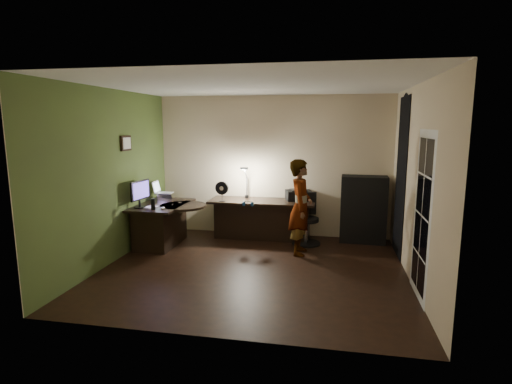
% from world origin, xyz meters
% --- Properties ---
extents(floor, '(4.50, 4.00, 0.01)m').
position_xyz_m(floor, '(0.00, 0.00, -0.01)').
color(floor, black).
rests_on(floor, ground).
extents(ceiling, '(4.50, 4.00, 0.01)m').
position_xyz_m(ceiling, '(0.00, 0.00, 2.71)').
color(ceiling, silver).
rests_on(ceiling, floor).
extents(wall_back, '(4.50, 0.01, 2.70)m').
position_xyz_m(wall_back, '(0.00, 2.00, 1.35)').
color(wall_back, beige).
rests_on(wall_back, floor).
extents(wall_front, '(4.50, 0.01, 2.70)m').
position_xyz_m(wall_front, '(0.00, -2.00, 1.35)').
color(wall_front, beige).
rests_on(wall_front, floor).
extents(wall_left, '(0.01, 4.00, 2.70)m').
position_xyz_m(wall_left, '(-2.25, 0.00, 1.35)').
color(wall_left, beige).
rests_on(wall_left, floor).
extents(wall_right, '(0.01, 4.00, 2.70)m').
position_xyz_m(wall_right, '(2.25, 0.00, 1.35)').
color(wall_right, beige).
rests_on(wall_right, floor).
extents(green_wall_overlay, '(0.00, 4.00, 2.70)m').
position_xyz_m(green_wall_overlay, '(-2.24, 0.00, 1.35)').
color(green_wall_overlay, '#455B27').
rests_on(green_wall_overlay, floor).
extents(arched_doorway, '(0.01, 0.90, 2.60)m').
position_xyz_m(arched_doorway, '(2.24, 1.15, 1.30)').
color(arched_doorway, black).
rests_on(arched_doorway, floor).
extents(french_door, '(0.02, 0.92, 2.10)m').
position_xyz_m(french_door, '(2.24, -0.55, 1.05)').
color(french_door, white).
rests_on(french_door, floor).
extents(framed_picture, '(0.04, 0.30, 0.25)m').
position_xyz_m(framed_picture, '(-2.22, 0.45, 1.85)').
color(framed_picture, black).
rests_on(framed_picture, wall_left).
extents(desk_left, '(0.81, 1.31, 0.75)m').
position_xyz_m(desk_left, '(-1.83, 0.90, 0.38)').
color(desk_left, black).
rests_on(desk_left, floor).
extents(desk_right, '(1.98, 0.70, 0.74)m').
position_xyz_m(desk_right, '(-0.15, 1.63, 0.37)').
color(desk_right, black).
rests_on(desk_right, floor).
extents(cabinet, '(0.84, 0.45, 1.23)m').
position_xyz_m(cabinet, '(1.72, 1.78, 0.61)').
color(cabinet, black).
rests_on(cabinet, floor).
extents(laptop_stand, '(0.34, 0.31, 0.11)m').
position_xyz_m(laptop_stand, '(-1.96, 1.31, 0.81)').
color(laptop_stand, silver).
rests_on(laptop_stand, desk_left).
extents(laptop, '(0.34, 0.32, 0.22)m').
position_xyz_m(laptop, '(-1.96, 1.31, 0.99)').
color(laptop, silver).
rests_on(laptop, laptop_stand).
extents(monitor, '(0.16, 0.52, 0.34)m').
position_xyz_m(monitor, '(-2.07, 0.54, 0.93)').
color(monitor, black).
rests_on(monitor, desk_left).
extents(mouse, '(0.09, 0.11, 0.04)m').
position_xyz_m(mouse, '(-1.63, 0.49, 0.78)').
color(mouse, silver).
rests_on(mouse, desk_left).
extents(phone, '(0.11, 0.14, 0.01)m').
position_xyz_m(phone, '(-1.55, 1.06, 0.76)').
color(phone, black).
rests_on(phone, desk_left).
extents(pen, '(0.04, 0.14, 0.01)m').
position_xyz_m(pen, '(-1.62, 0.86, 0.76)').
color(pen, black).
rests_on(pen, desk_left).
extents(speaker, '(0.08, 0.08, 0.19)m').
position_xyz_m(speaker, '(-1.77, 0.42, 0.85)').
color(speaker, black).
rests_on(speaker, desk_left).
extents(notepad, '(0.23, 0.27, 0.01)m').
position_xyz_m(notepad, '(-1.91, 0.59, 0.76)').
color(notepad, silver).
rests_on(notepad, desk_left).
extents(desk_fan, '(0.25, 0.14, 0.38)m').
position_xyz_m(desk_fan, '(-0.86, 1.40, 0.93)').
color(desk_fan, black).
rests_on(desk_fan, desk_right).
extents(headphones, '(0.21, 0.12, 0.09)m').
position_xyz_m(headphones, '(-0.30, 1.10, 0.78)').
color(headphones, navy).
rests_on(headphones, desk_right).
extents(printer, '(0.54, 0.47, 0.21)m').
position_xyz_m(printer, '(0.53, 1.80, 0.84)').
color(printer, black).
rests_on(printer, desk_right).
extents(desk_lamp, '(0.25, 0.34, 0.66)m').
position_xyz_m(desk_lamp, '(-0.48, 1.83, 1.07)').
color(desk_lamp, black).
rests_on(desk_lamp, desk_right).
extents(office_chair, '(0.59, 0.59, 0.93)m').
position_xyz_m(office_chair, '(0.71, 1.43, 0.46)').
color(office_chair, black).
rests_on(office_chair, floor).
extents(person, '(0.39, 0.57, 1.60)m').
position_xyz_m(person, '(0.64, 0.88, 0.80)').
color(person, '#D8A88C').
rests_on(person, floor).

